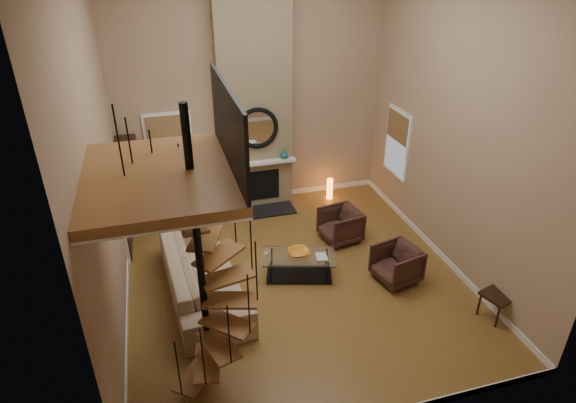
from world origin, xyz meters
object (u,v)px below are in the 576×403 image
object	(u,v)px
hutch	(132,186)
armchair_far	(399,263)
accent_lamp	(330,189)
side_chair	(503,290)
sofa	(202,274)
armchair_near	(343,224)
floor_lamp	(197,174)
coffee_table	(299,263)

from	to	relation	value
hutch	armchair_far	xyz separation A→B (m)	(4.63, -3.37, -0.60)
accent_lamp	side_chair	bearing A→B (deg)	-75.03
sofa	armchair_near	world-z (taller)	sofa
floor_lamp	accent_lamp	bearing A→B (deg)	13.63
coffee_table	side_chair	size ratio (longest dim) A/B	1.50
side_chair	accent_lamp	bearing A→B (deg)	104.97
accent_lamp	side_chair	xyz separation A→B (m)	(1.26, -4.71, 0.28)
hutch	coffee_table	xyz separation A→B (m)	(2.89, -2.79, -0.67)
coffee_table	accent_lamp	bearing A→B (deg)	59.73
sofa	coffee_table	size ratio (longest dim) A/B	2.03
armchair_far	accent_lamp	distance (m)	3.37
sofa	side_chair	xyz separation A→B (m)	(4.68, -1.95, 0.13)
armchair_near	armchair_far	world-z (taller)	armchair_near
hutch	accent_lamp	bearing A→B (deg)	-0.07
accent_lamp	coffee_table	bearing A→B (deg)	-120.27
accent_lamp	side_chair	size ratio (longest dim) A/B	0.55
side_chair	hutch	bearing A→B (deg)	140.75
sofa	coffee_table	distance (m)	1.79
accent_lamp	sofa	bearing A→B (deg)	-141.01
hutch	armchair_near	bearing A→B (deg)	-23.55
sofa	floor_lamp	size ratio (longest dim) A/B	1.70
hutch	sofa	bearing A→B (deg)	-68.38
armchair_far	accent_lamp	xyz separation A→B (m)	(-0.12, 3.37, -0.10)
armchair_far	accent_lamp	bearing A→B (deg)	169.22
hutch	side_chair	bearing A→B (deg)	-39.25
hutch	armchair_near	size ratio (longest dim) A/B	2.60
armchair_far	floor_lamp	distance (m)	4.33
side_chair	coffee_table	bearing A→B (deg)	146.28
floor_lamp	accent_lamp	distance (m)	3.47
sofa	accent_lamp	size ratio (longest dim) A/B	5.57
hutch	accent_lamp	distance (m)	4.57
hutch	coffee_table	distance (m)	4.07
side_chair	floor_lamp	bearing A→B (deg)	138.39
side_chair	armchair_far	bearing A→B (deg)	130.35
coffee_table	floor_lamp	size ratio (longest dim) A/B	0.84
sofa	floor_lamp	xyz separation A→B (m)	(0.24, 1.99, 1.02)
sofa	armchair_near	distance (m)	3.20
armchair_near	floor_lamp	world-z (taller)	floor_lamp
armchair_near	floor_lamp	bearing A→B (deg)	-119.86
armchair_far	floor_lamp	world-z (taller)	floor_lamp
coffee_table	hutch	bearing A→B (deg)	135.97
armchair_far	coffee_table	distance (m)	1.84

